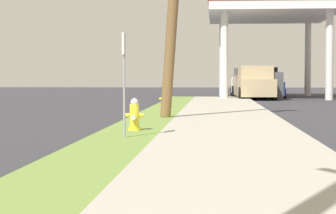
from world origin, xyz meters
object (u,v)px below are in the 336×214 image
at_px(fire_hydrant_second, 134,116).
at_px(truck_white_at_forecourt, 247,82).
at_px(car_navy_by_near_pump, 269,86).
at_px(truck_black_on_apron, 261,83).
at_px(street_sign_post, 124,63).
at_px(fire_hydrant_third, 165,99).
at_px(truck_tan_at_far_bay, 253,84).

relative_size(fire_hydrant_second, truck_white_at_forecourt, 0.13).
bearing_deg(car_navy_by_near_pump, truck_black_on_apron, 94.50).
bearing_deg(street_sign_post, fire_hydrant_third, 90.74).
distance_m(street_sign_post, truck_black_on_apron, 32.52).
distance_m(fire_hydrant_third, car_navy_by_near_pump, 16.71).
bearing_deg(fire_hydrant_second, truck_tan_at_far_bay, 80.13).
distance_m(fire_hydrant_third, street_sign_post, 12.86).
bearing_deg(truck_black_on_apron, truck_white_at_forecourt, 105.51).
bearing_deg(fire_hydrant_second, car_navy_by_near_pump, 78.76).
xyz_separation_m(fire_hydrant_second, street_sign_post, (0.01, -1.73, 1.19)).
relative_size(fire_hydrant_third, truck_tan_at_far_bay, 0.14).
relative_size(fire_hydrant_second, truck_tan_at_far_bay, 0.14).
xyz_separation_m(fire_hydrant_third, street_sign_post, (0.17, -12.80, 1.19)).
bearing_deg(fire_hydrant_third, fire_hydrant_second, -89.18).
bearing_deg(truck_black_on_apron, truck_tan_at_far_bay, -97.92).
xyz_separation_m(street_sign_post, truck_black_on_apron, (5.05, 32.12, -0.72)).
bearing_deg(fire_hydrant_second, street_sign_post, -89.77).
xyz_separation_m(truck_white_at_forecourt, truck_tan_at_far_bay, (-0.07, -9.56, 0.00)).
distance_m(car_navy_by_near_pump, truck_tan_at_far_bay, 3.25).
xyz_separation_m(fire_hydrant_third, truck_white_at_forecourt, (4.38, 22.33, 0.47)).
bearing_deg(truck_white_at_forecourt, fire_hydrant_third, -101.10).
bearing_deg(car_navy_by_near_pump, street_sign_post, -100.57).
height_order(fire_hydrant_third, truck_white_at_forecourt, truck_white_at_forecourt).
relative_size(fire_hydrant_third, car_navy_by_near_pump, 0.16).
bearing_deg(truck_black_on_apron, fire_hydrant_third, -105.12).
distance_m(car_navy_by_near_pump, truck_black_on_apron, 3.55).
distance_m(fire_hydrant_second, fire_hydrant_third, 11.07).
bearing_deg(fire_hydrant_second, truck_white_at_forecourt, 82.79).
height_order(street_sign_post, truck_black_on_apron, street_sign_post).
distance_m(fire_hydrant_second, truck_black_on_apron, 30.81).
height_order(truck_white_at_forecourt, truck_black_on_apron, same).
bearing_deg(car_navy_by_near_pump, fire_hydrant_second, -101.24).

